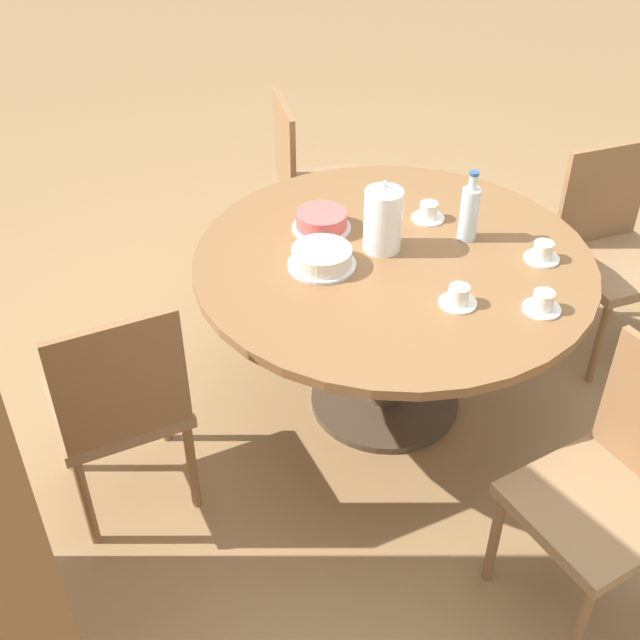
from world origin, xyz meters
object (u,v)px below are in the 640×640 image
cake_main (322,258)px  cup_a (543,253)px  chair_b (119,403)px  cup_d (543,303)px  chair_c (613,489)px  cake_second (322,221)px  chair_d (613,249)px  cup_c (428,213)px  chair_a (314,183)px  water_bottle (469,212)px  coffee_pot (383,218)px  cup_b (458,297)px

cake_main → cup_a: cake_main is taller
chair_b → cup_d: 1.41m
chair_c → cup_a: (0.72, -0.45, 0.26)m
cake_second → cup_a: size_ratio=1.76×
chair_d → cake_main: (0.32, 1.27, 0.27)m
chair_c → cup_c: bearing=170.5°
chair_a → chair_b: 1.63m
water_bottle → cup_c: (0.19, 0.02, -0.08)m
coffee_pot → cup_c: 0.30m
cup_d → coffee_pot: bearing=17.2°
chair_d → cake_second: size_ratio=3.95×
chair_d → cake_main: bearing=-178.6°
cake_second → cup_c: 0.41m
chair_d → cake_main: chair_d is taller
coffee_pot → cup_b: bearing=177.9°
cake_main → cup_a: (-0.42, -0.66, -0.01)m
cup_a → chair_d: bearing=-80.6°
chair_b → chair_c: same height
water_bottle → cup_a: bearing=-156.2°
chair_c → cup_a: size_ratio=6.95×
chair_d → water_bottle: water_bottle is taller
cake_second → cup_c: size_ratio=1.76×
cup_b → chair_d: bearing=-83.2°
water_bottle → cake_second: bearing=47.5°
chair_c → cup_d: bearing=162.4°
chair_d → cup_b: chair_d is taller
chair_a → cup_b: bearing=-172.3°
chair_c → cup_a: bearing=153.6°
chair_d → cup_c: size_ratio=6.95×
coffee_pot → cake_second: bearing=22.8°
chair_a → chair_c: size_ratio=1.00×
chair_d → cake_main: size_ratio=3.62×
cake_second → cup_d: 0.88m
chair_c → chair_d: size_ratio=1.00×
water_bottle → chair_c: bearing=161.3°
cup_d → cup_a: bearing=-48.2°
chair_c → cake_second: chair_c is taller
water_bottle → cup_b: (-0.28, 0.31, -0.08)m
chair_a → water_bottle: 1.10m
cup_c → chair_d: bearing=-114.9°
cake_main → cup_d: size_ratio=1.92×
chair_c → water_bottle: (0.99, -0.33, 0.34)m
chair_d → cup_b: size_ratio=6.95×
water_bottle → cup_a: water_bottle is taller
chair_b → cup_b: (-0.46, -1.02, 0.26)m
water_bottle → cup_c: bearing=6.7°
chair_b → cake_main: 0.84m
cake_main → cup_b: (-0.44, -0.23, -0.01)m
coffee_pot → cup_b: (-0.41, 0.01, -0.10)m
chair_a → cake_second: bearing=169.7°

